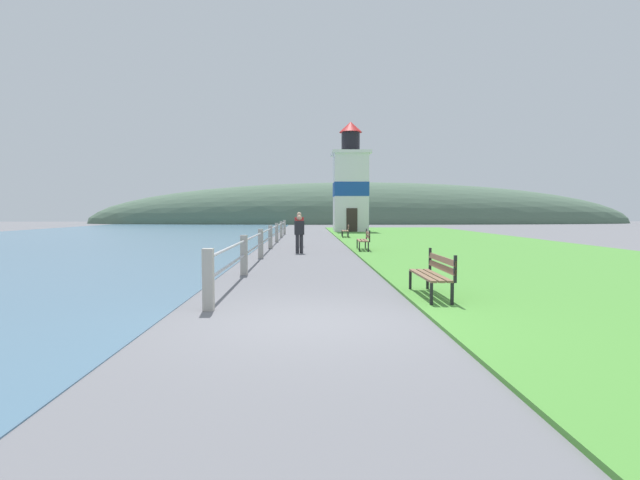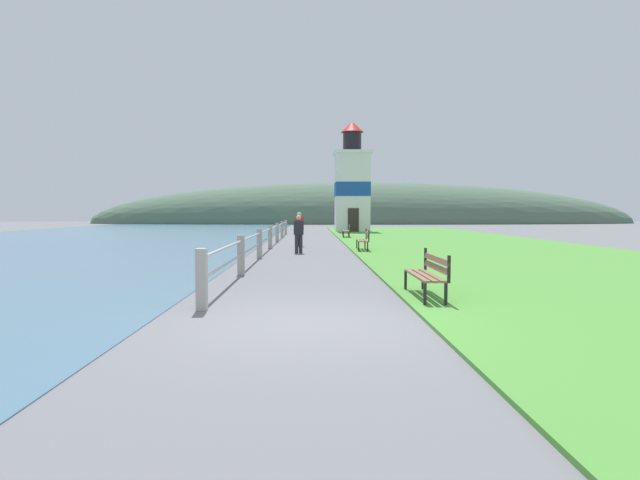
{
  "view_description": "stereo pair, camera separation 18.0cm",
  "coord_description": "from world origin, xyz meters",
  "px_view_note": "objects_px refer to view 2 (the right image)",
  "views": [
    {
      "loc": [
        -0.07,
        -7.58,
        1.71
      ],
      "look_at": [
        0.58,
        17.18,
        0.3
      ],
      "focal_mm": 28.0,
      "sensor_mm": 36.0,
      "label": 1
    },
    {
      "loc": [
        0.11,
        -7.59,
        1.71
      ],
      "look_at": [
        0.58,
        17.18,
        0.3
      ],
      "focal_mm": 28.0,
      "sensor_mm": 36.0,
      "label": 2
    }
  ],
  "objects_px": {
    "park_bench_near": "(429,272)",
    "lighthouse": "(352,186)",
    "park_bench_far": "(347,230)",
    "person_strolling": "(299,228)",
    "park_bench_midway": "(364,239)",
    "person_by_railing": "(299,233)"
  },
  "relations": [
    {
      "from": "park_bench_near",
      "to": "lighthouse",
      "type": "bearing_deg",
      "value": -92.02
    },
    {
      "from": "park_bench_far",
      "to": "person_strolling",
      "type": "height_order",
      "value": "person_strolling"
    },
    {
      "from": "park_bench_far",
      "to": "person_strolling",
      "type": "xyz_separation_m",
      "value": [
        -2.97,
        -7.83,
        0.37
      ]
    },
    {
      "from": "park_bench_midway",
      "to": "person_by_railing",
      "type": "xyz_separation_m",
      "value": [
        -2.8,
        -1.01,
        0.31
      ]
    },
    {
      "from": "park_bench_far",
      "to": "lighthouse",
      "type": "xyz_separation_m",
      "value": [
        1.11,
        9.8,
        3.38
      ]
    },
    {
      "from": "lighthouse",
      "to": "person_strolling",
      "type": "bearing_deg",
      "value": -103.02
    },
    {
      "from": "park_bench_near",
      "to": "lighthouse",
      "type": "relative_size",
      "value": 0.2
    },
    {
      "from": "person_by_railing",
      "to": "lighthouse",
      "type": "bearing_deg",
      "value": -21.27
    },
    {
      "from": "park_bench_midway",
      "to": "person_strolling",
      "type": "height_order",
      "value": "person_strolling"
    },
    {
      "from": "person_strolling",
      "to": "lighthouse",
      "type": "bearing_deg",
      "value": -27.98
    },
    {
      "from": "park_bench_near",
      "to": "park_bench_far",
      "type": "relative_size",
      "value": 0.95
    },
    {
      "from": "park_bench_midway",
      "to": "park_bench_far",
      "type": "relative_size",
      "value": 1.01
    },
    {
      "from": "park_bench_midway",
      "to": "lighthouse",
      "type": "distance_m",
      "value": 21.12
    },
    {
      "from": "park_bench_midway",
      "to": "person_strolling",
      "type": "distance_m",
      "value": 4.31
    },
    {
      "from": "park_bench_near",
      "to": "person_strolling",
      "type": "relative_size",
      "value": 1.11
    },
    {
      "from": "park_bench_near",
      "to": "park_bench_midway",
      "type": "distance_m",
      "value": 11.85
    },
    {
      "from": "park_bench_near",
      "to": "park_bench_midway",
      "type": "xyz_separation_m",
      "value": [
        0.02,
        11.85,
        0.0
      ]
    },
    {
      "from": "park_bench_near",
      "to": "person_by_railing",
      "type": "height_order",
      "value": "person_by_railing"
    },
    {
      "from": "park_bench_far",
      "to": "person_strolling",
      "type": "relative_size",
      "value": 1.17
    },
    {
      "from": "park_bench_far",
      "to": "person_strolling",
      "type": "distance_m",
      "value": 8.38
    },
    {
      "from": "park_bench_near",
      "to": "park_bench_far",
      "type": "bearing_deg",
      "value": -90.16
    },
    {
      "from": "park_bench_midway",
      "to": "person_strolling",
      "type": "xyz_separation_m",
      "value": [
        -2.88,
        3.19,
        0.37
      ]
    }
  ]
}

